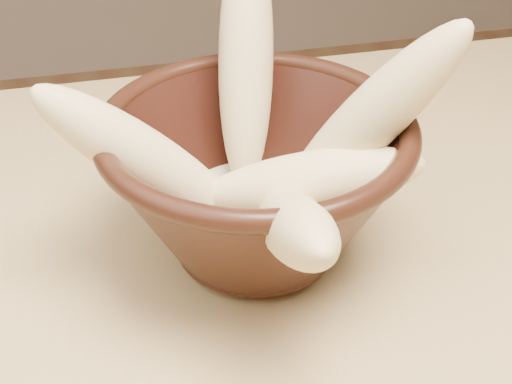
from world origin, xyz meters
TOP-DOWN VIEW (x-y plane):
  - bowl at (-0.14, 0.12)m, footprint 0.19×0.19m
  - milk_puddle at (-0.14, 0.12)m, footprint 0.11×0.11m
  - banana_upright at (-0.13, 0.18)m, footprint 0.06×0.11m
  - banana_left at (-0.21, 0.11)m, footprint 0.14×0.05m
  - banana_right at (-0.08, 0.10)m, footprint 0.12×0.09m
  - banana_across at (-0.11, 0.09)m, footprint 0.14×0.07m
  - banana_front at (-0.14, 0.04)m, footprint 0.05×0.16m

SIDE VIEW (x-z plane):
  - milk_puddle at x=-0.14m, z-range 0.78..0.79m
  - bowl at x=-0.14m, z-range 0.76..0.86m
  - banana_across at x=-0.11m, z-range 0.79..0.86m
  - banana_front at x=-0.14m, z-range 0.77..0.89m
  - banana_left at x=-0.21m, z-range 0.78..0.90m
  - banana_right at x=-0.08m, z-range 0.78..0.93m
  - banana_upright at x=-0.13m, z-range 0.78..0.95m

